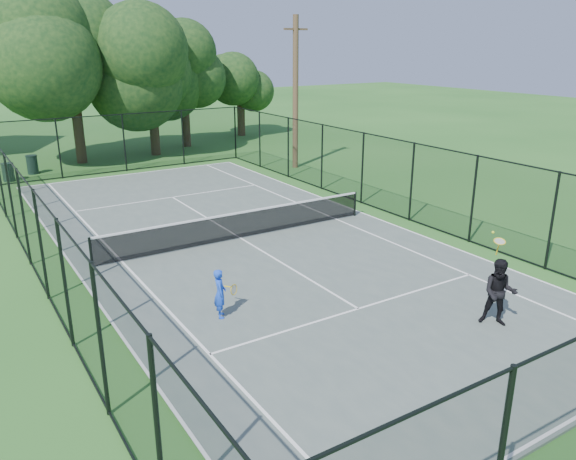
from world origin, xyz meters
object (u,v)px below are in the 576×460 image
trash_bin_left (8,172)px  player_black (499,292)px  player_blue (220,293)px  trash_bin_right (32,164)px  utility_pole (295,93)px  tennis_net (240,224)px

trash_bin_left → player_black: bearing=-70.8°
trash_bin_left → player_blue: bearing=-82.5°
trash_bin_right → utility_pole: size_ratio=0.12×
player_blue → tennis_net: bearing=57.6°
trash_bin_left → trash_bin_right: size_ratio=0.91×
trash_bin_left → player_black: player_black is taller
utility_pole → player_black: bearing=-108.1°
tennis_net → utility_pole: utility_pole is taller
trash_bin_left → player_blue: size_ratio=0.71×
trash_bin_right → player_blue: size_ratio=0.78×
trash_bin_left → tennis_net: bearing=-68.0°
trash_bin_right → player_blue: 19.86m
trash_bin_left → utility_pole: 14.91m
player_blue → trash_bin_right: bearing=93.4°
tennis_net → utility_pole: size_ratio=1.29×
trash_bin_right → utility_pole: utility_pole is taller
tennis_net → trash_bin_left: (-5.58, 13.84, -0.13)m
trash_bin_right → player_black: bearing=-74.5°
tennis_net → player_blue: player_blue is taller
utility_pole → player_blue: bearing=-128.8°
trash_bin_right → player_blue: bearing=-86.6°
utility_pole → player_blue: 18.15m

